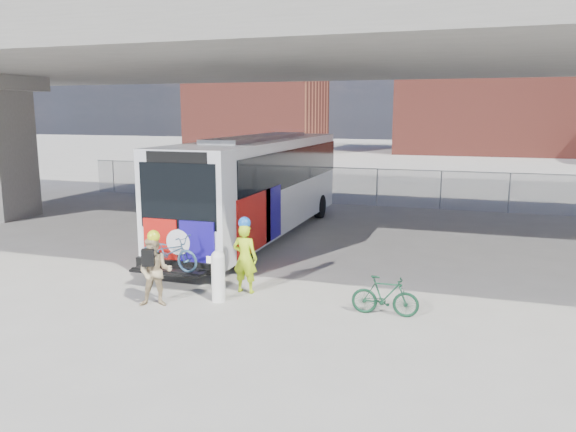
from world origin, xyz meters
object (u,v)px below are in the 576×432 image
at_px(cyclist_hivis, 245,256).
at_px(cyclist_tan, 155,271).
at_px(bollard, 218,274).
at_px(bus, 260,179).
at_px(bike_parked, 385,296).

bearing_deg(cyclist_hivis, cyclist_tan, 46.50).
bearing_deg(cyclist_tan, bollard, 9.62).
xyz_separation_m(bus, cyclist_tan, (0.41, -7.94, -1.24)).
bearing_deg(cyclist_tan, cyclist_hivis, 23.32).
distance_m(bus, bollard, 7.50).
distance_m(bus, cyclist_tan, 8.04).
xyz_separation_m(bollard, cyclist_hivis, (0.35, 0.85, 0.27)).
height_order(bollard, bike_parked, bollard).
relative_size(bollard, bike_parked, 0.83).
relative_size(cyclist_tan, bike_parked, 1.21).
relative_size(cyclist_hivis, cyclist_tan, 1.07).
bearing_deg(cyclist_hivis, bus, -70.85).
distance_m(bollard, cyclist_tan, 1.49).
height_order(cyclist_hivis, bike_parked, cyclist_hivis).
distance_m(bollard, bike_parked, 3.99).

